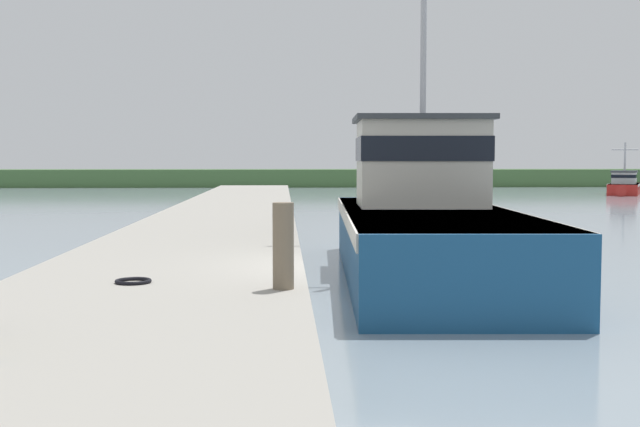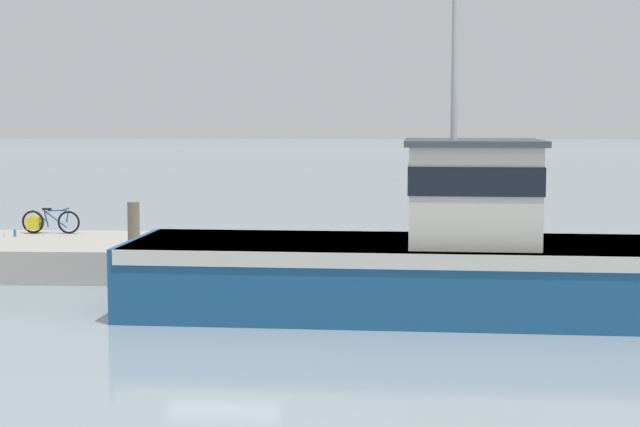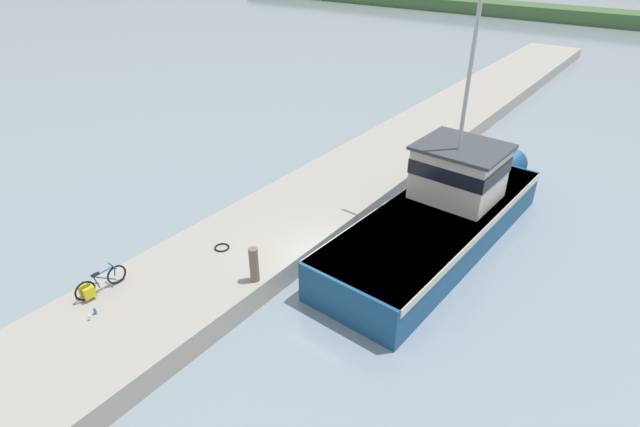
% 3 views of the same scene
% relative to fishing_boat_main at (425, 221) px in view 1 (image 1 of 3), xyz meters
% --- Properties ---
extents(ground_plane, '(320.00, 320.00, 0.00)m').
position_rel_fishing_boat_main_xyz_m(ground_plane, '(-1.95, -4.45, -1.20)').
color(ground_plane, '#84939E').
extents(dock_pier, '(4.43, 80.00, 0.81)m').
position_rel_fishing_boat_main_xyz_m(dock_pier, '(-5.03, -4.45, -0.79)').
color(dock_pier, '#A39E93').
rests_on(dock_pier, ground_plane).
extents(far_shoreline, '(180.00, 5.00, 1.59)m').
position_rel_fishing_boat_main_xyz_m(far_shoreline, '(28.05, 56.22, -0.40)').
color(far_shoreline, '#426638').
rests_on(far_shoreline, ground_plane).
extents(fishing_boat_main, '(4.11, 13.31, 10.81)m').
position_rel_fishing_boat_main_xyz_m(fishing_boat_main, '(0.00, 0.00, 0.00)').
color(fishing_boat_main, navy).
rests_on(fishing_boat_main, ground_plane).
extents(boat_green_anchored, '(4.48, 6.98, 3.72)m').
position_rel_fishing_boat_main_xyz_m(boat_green_anchored, '(21.37, 38.76, -0.54)').
color(boat_green_anchored, '#AD231E').
rests_on(boat_green_anchored, ground_plane).
extents(mooring_post, '(0.29, 0.29, 1.17)m').
position_rel_fishing_boat_main_xyz_m(mooring_post, '(-3.15, -6.86, 0.20)').
color(mooring_post, '#756651').
rests_on(mooring_post, dock_pier).
extents(hose_coil, '(0.52, 0.52, 0.05)m').
position_rel_fishing_boat_main_xyz_m(hose_coil, '(-5.28, -6.24, -0.36)').
color(hose_coil, black).
rests_on(hose_coil, dock_pier).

